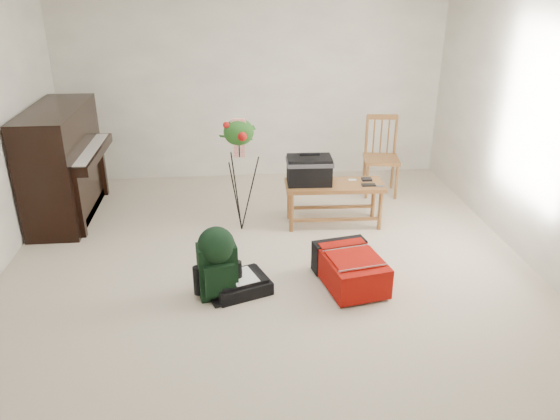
{
  "coord_description": "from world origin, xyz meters",
  "views": [
    {
      "loc": [
        -0.32,
        -4.39,
        2.6
      ],
      "look_at": [
        0.13,
        0.35,
        0.51
      ],
      "focal_mm": 35.0,
      "sensor_mm": 36.0,
      "label": 1
    }
  ],
  "objects": [
    {
      "name": "flower_stand",
      "position": [
        -0.23,
        1.02,
        0.62
      ],
      "size": [
        0.42,
        0.42,
        1.27
      ],
      "rotation": [
        0.0,
        0.0,
        -0.07
      ],
      "color": "black",
      "rests_on": "floor"
    },
    {
      "name": "black_duffel",
      "position": [
        -0.28,
        -0.24,
        0.07
      ],
      "size": [
        0.59,
        0.53,
        0.2
      ],
      "rotation": [
        0.0,
        0.0,
        0.36
      ],
      "color": "black",
      "rests_on": "floor"
    },
    {
      "name": "red_suitcase",
      "position": [
        0.71,
        -0.17,
        0.16
      ],
      "size": [
        0.6,
        0.79,
        0.3
      ],
      "rotation": [
        0.0,
        0.0,
        0.19
      ],
      "color": "#A60907",
      "rests_on": "floor"
    },
    {
      "name": "wall_back",
      "position": [
        0.0,
        2.75,
        1.25
      ],
      "size": [
        5.0,
        0.04,
        2.5
      ],
      "primitive_type": "cube",
      "color": "white",
      "rests_on": "floor"
    },
    {
      "name": "piano",
      "position": [
        -2.19,
        1.6,
        0.6
      ],
      "size": [
        0.71,
        1.5,
        1.25
      ],
      "color": "black",
      "rests_on": "floor"
    },
    {
      "name": "green_backpack",
      "position": [
        -0.47,
        -0.3,
        0.36
      ],
      "size": [
        0.36,
        0.33,
        0.65
      ],
      "rotation": [
        0.0,
        0.0,
        0.17
      ],
      "color": "black",
      "rests_on": "floor"
    },
    {
      "name": "floor",
      "position": [
        0.0,
        0.0,
        0.0
      ],
      "size": [
        5.0,
        5.5,
        0.01
      ],
      "primitive_type": "cube",
      "color": "#BCAF97",
      "rests_on": "ground"
    },
    {
      "name": "dining_chair",
      "position": [
        1.54,
        1.95,
        0.47
      ],
      "size": [
        0.48,
        0.48,
        0.97
      ],
      "rotation": [
        0.0,
        0.0,
        -0.15
      ],
      "color": "olive",
      "rests_on": "floor"
    },
    {
      "name": "bench",
      "position": [
        0.6,
        1.08,
        0.58
      ],
      "size": [
        1.08,
        0.47,
        0.82
      ],
      "rotation": [
        0.0,
        0.0,
        -0.04
      ],
      "color": "olive",
      "rests_on": "floor"
    },
    {
      "name": "wall_right",
      "position": [
        2.5,
        0.0,
        1.25
      ],
      "size": [
        0.04,
        5.5,
        2.5
      ],
      "primitive_type": "cube",
      "color": "white",
      "rests_on": "floor"
    }
  ]
}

